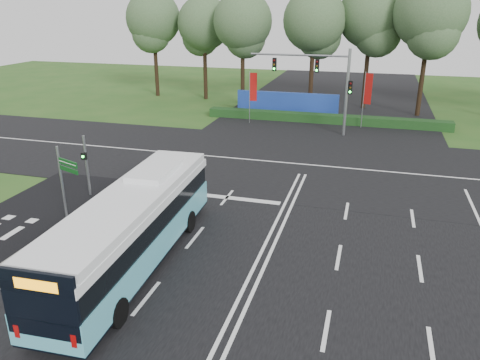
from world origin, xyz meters
name	(u,v)px	position (x,y,z in m)	size (l,w,h in m)	color
ground	(264,248)	(0.00, 0.00, 0.00)	(120.00, 120.00, 0.00)	#27531B
road_main	(264,247)	(0.00, 0.00, 0.02)	(20.00, 120.00, 0.04)	black
road_cross	(304,165)	(0.00, 12.00, 0.03)	(120.00, 14.00, 0.05)	black
kerb_strip	(28,248)	(-10.10, -3.00, 0.06)	(0.25, 18.00, 0.12)	gray
city_bus	(133,227)	(-4.83, -2.88, 1.74)	(3.03, 12.15, 3.46)	#55B2C5
pedestrian_signal	(86,164)	(-10.93, 3.22, 1.92)	(0.33, 0.42, 3.52)	gray
street_sign	(65,176)	(-9.89, -0.09, 2.47)	(1.43, 0.63, 3.90)	gray
banner_flag_left	(252,90)	(-6.38, 22.53, 3.04)	(0.69, 0.12, 4.67)	gray
banner_flag_mid	(367,92)	(3.53, 23.35, 3.18)	(0.67, 0.34, 4.91)	gray
traffic_light_gantry	(325,78)	(0.21, 20.50, 4.66)	(8.41, 0.28, 7.00)	gray
hedge	(325,119)	(0.00, 24.50, 0.40)	(22.00, 1.20, 0.80)	#143714
blue_hoarding	(287,104)	(-4.00, 27.00, 1.10)	(10.00, 0.30, 2.20)	#1C3C9C
eucalyptus_row	(372,20)	(3.24, 31.38, 8.79)	(53.21, 9.37, 12.91)	black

